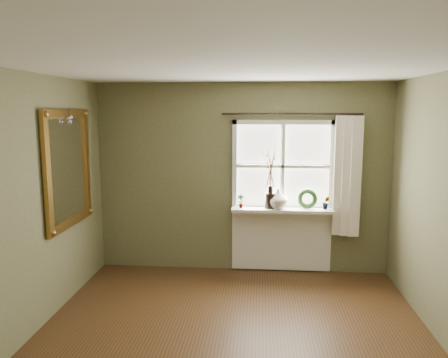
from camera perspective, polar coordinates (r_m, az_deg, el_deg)
floor at (r=4.30m, az=0.83°, el=-22.28°), size 4.50×4.50×0.00m
ceiling at (r=3.69m, az=0.92°, el=14.74°), size 4.50×4.50×0.00m
wall_back at (r=6.04m, az=2.38°, el=0.13°), size 4.00×0.10×2.60m
wall_left at (r=4.42m, az=-26.73°, el=-4.13°), size 0.10×4.50×2.60m
window_frame at (r=5.95m, az=7.66°, el=1.67°), size 1.36×0.06×1.24m
window_sill at (r=5.94m, az=7.59°, el=-4.02°), size 1.36×0.26×0.04m
window_apron at (r=6.16m, az=7.46°, el=-7.78°), size 1.36×0.04×0.88m
dark_jug at (r=5.91m, az=6.05°, el=-2.82°), size 0.17×0.17×0.21m
cream_vase at (r=5.91m, az=7.06°, el=-2.56°), size 0.32×0.32×0.27m
wreath at (r=5.98m, az=10.83°, el=-2.83°), size 0.29×0.18×0.27m
potted_plant_left at (r=5.92m, az=2.19°, el=-2.89°), size 0.11×0.08×0.18m
potted_plant_right at (r=5.98m, az=13.19°, el=-3.03°), size 0.10×0.09×0.18m
curtain at (r=5.97m, az=15.76°, el=0.32°), size 0.36×0.12×1.59m
curtain_rod at (r=5.85m, az=8.82°, el=8.40°), size 1.84×0.03×0.03m
gilt_mirror at (r=5.35m, az=-19.68°, el=1.35°), size 0.10×1.13×1.35m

